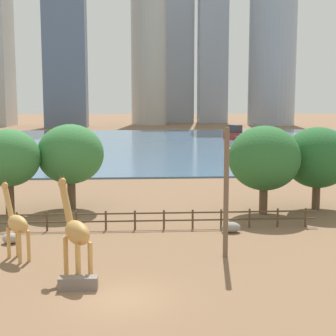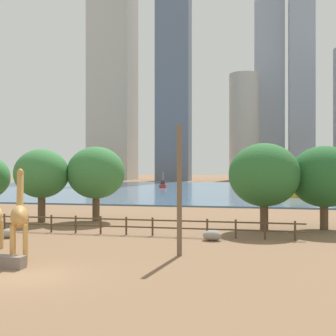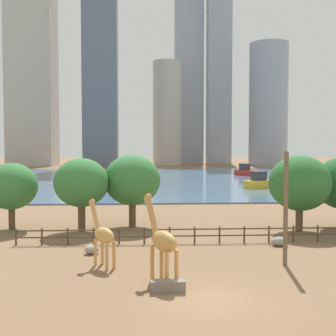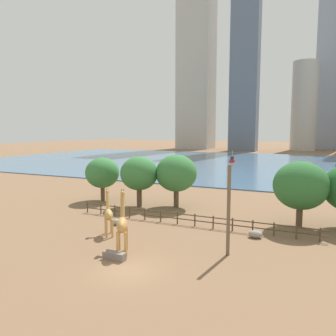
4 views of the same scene
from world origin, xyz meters
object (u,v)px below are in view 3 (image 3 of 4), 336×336
(boat_sailboat, at_px, (262,182))
(boat_tug, at_px, (111,175))
(boulder_by_pole, at_px, (92,249))
(giraffe_companion, at_px, (162,240))
(tree_left_large, at_px, (81,183))
(feeding_trough, at_px, (168,286))
(utility_pole, at_px, (286,209))
(boat_ferry, at_px, (246,171))
(tree_center_broad, at_px, (300,183))
(tree_right_tall, at_px, (11,186))
(giraffe_tall, at_px, (103,235))
(tree_left_small, at_px, (132,180))
(boulder_near_fence, at_px, (279,241))

(boat_sailboat, bearing_deg, boat_tug, 112.27)
(boulder_by_pole, bearing_deg, giraffe_companion, -53.82)
(tree_left_large, xyz_separation_m, boat_sailboat, (26.23, 36.17, -3.08))
(feeding_trough, xyz_separation_m, boat_sailboat, (19.38, 52.27, 0.91))
(utility_pole, distance_m, boat_ferry, 81.59)
(giraffe_companion, height_order, boat_tug, giraffe_companion)
(utility_pole, height_order, tree_left_large, utility_pole)
(boulder_by_pole, bearing_deg, boat_ferry, 69.03)
(boulder_by_pole, height_order, tree_left_large, tree_left_large)
(tree_center_broad, xyz_separation_m, boat_sailboat, (6.98, 37.33, -3.07))
(giraffe_companion, relative_size, boat_tug, 1.16)
(tree_right_tall, xyz_separation_m, boat_sailboat, (32.65, 35.15, -2.71))
(giraffe_companion, bearing_deg, giraffe_tall, 18.04)
(tree_center_broad, relative_size, tree_right_tall, 1.11)
(tree_left_large, bearing_deg, tree_center_broad, -3.43)
(tree_center_broad, xyz_separation_m, tree_right_tall, (-25.68, 2.18, -0.36))
(tree_left_small, bearing_deg, boat_sailboat, 57.66)
(boat_ferry, relative_size, boat_sailboat, 1.01)
(boulder_near_fence, distance_m, tree_right_tall, 23.69)
(giraffe_companion, xyz_separation_m, boat_tug, (-9.10, 76.56, -1.52))
(boat_tug, bearing_deg, tree_right_tall, 167.66)
(tree_center_broad, relative_size, boat_sailboat, 0.94)
(boat_ferry, bearing_deg, tree_right_tall, -59.70)
(boat_ferry, distance_m, boat_sailboat, 32.44)
(feeding_trough, relative_size, tree_left_small, 0.27)
(boulder_by_pole, relative_size, tree_left_small, 0.15)
(giraffe_tall, distance_m, tree_right_tall, 15.63)
(boat_ferry, bearing_deg, tree_left_large, -55.04)
(giraffe_tall, distance_m, boat_tug, 73.48)
(tree_right_tall, bearing_deg, giraffe_companion, -50.09)
(tree_right_tall, bearing_deg, tree_center_broad, -4.84)
(giraffe_companion, height_order, tree_left_small, tree_left_small)
(giraffe_tall, xyz_separation_m, tree_right_tall, (-9.46, 12.29, 1.91))
(tree_center_broad, xyz_separation_m, boat_tug, (-21.74, 63.15, -3.45))
(giraffe_tall, bearing_deg, boulder_near_fence, -107.95)
(giraffe_companion, xyz_separation_m, boat_sailboat, (19.62, 50.74, -1.13))
(tree_left_small, bearing_deg, utility_pole, -53.00)
(utility_pole, distance_m, boat_tug, 75.58)
(utility_pole, height_order, boulder_near_fence, utility_pole)
(boulder_near_fence, relative_size, tree_center_broad, 0.19)
(giraffe_tall, height_order, giraffe_companion, giraffe_companion)
(feeding_trough, relative_size, tree_center_broad, 0.27)
(giraffe_companion, height_order, tree_left_large, tree_left_large)
(tree_left_large, distance_m, boat_ferry, 75.09)
(tree_center_broad, distance_m, boat_ferry, 70.47)
(boat_tug, bearing_deg, boat_sailboat, -140.61)
(tree_right_tall, bearing_deg, boulder_by_pole, -47.71)
(giraffe_companion, relative_size, boat_ferry, 0.69)
(boulder_by_pole, distance_m, tree_center_broad, 19.10)
(boat_ferry, height_order, boat_tug, boat_tug)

